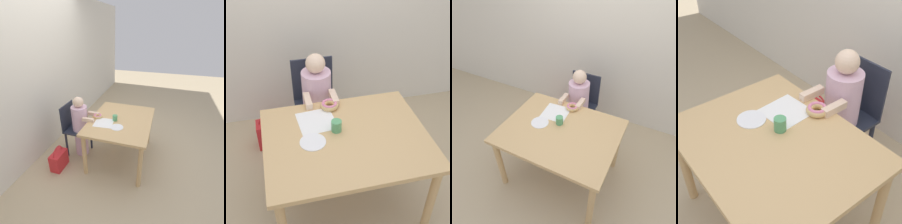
% 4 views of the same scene
% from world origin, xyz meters
% --- Properties ---
extents(ground_plane, '(12.00, 12.00, 0.00)m').
position_xyz_m(ground_plane, '(0.00, 0.00, 0.00)').
color(ground_plane, tan).
extents(wall_back, '(8.00, 0.05, 2.50)m').
position_xyz_m(wall_back, '(0.00, 1.30, 1.25)').
color(wall_back, silver).
rests_on(wall_back, ground_plane).
extents(dining_table, '(1.14, 0.90, 0.70)m').
position_xyz_m(dining_table, '(0.00, 0.00, 0.61)').
color(dining_table, tan).
rests_on(dining_table, ground_plane).
extents(chair, '(0.37, 0.37, 0.88)m').
position_xyz_m(chair, '(-0.09, 0.75, 0.46)').
color(chair, '#232838').
rests_on(chair, ground_plane).
extents(child_figure, '(0.26, 0.41, 1.02)m').
position_xyz_m(child_figure, '(-0.09, 0.64, 0.51)').
color(child_figure, silver).
rests_on(child_figure, ground_plane).
extents(donut, '(0.14, 0.14, 0.05)m').
position_xyz_m(donut, '(-0.04, 0.36, 0.73)').
color(donut, '#DBB270').
rests_on(donut, dining_table).
extents(napkin, '(0.29, 0.29, 0.00)m').
position_xyz_m(napkin, '(-0.17, 0.22, 0.70)').
color(napkin, white).
rests_on(napkin, dining_table).
extents(handbag, '(0.28, 0.16, 0.38)m').
position_xyz_m(handbag, '(-0.51, 0.83, 0.14)').
color(handbag, red).
rests_on(handbag, ground_plane).
extents(cup, '(0.07, 0.07, 0.08)m').
position_xyz_m(cup, '(-0.05, 0.08, 0.74)').
color(cup, '#519E66').
rests_on(cup, dining_table).
extents(plate, '(0.18, 0.18, 0.01)m').
position_xyz_m(plate, '(-0.23, 0.00, 0.71)').
color(plate, white).
rests_on(plate, dining_table).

